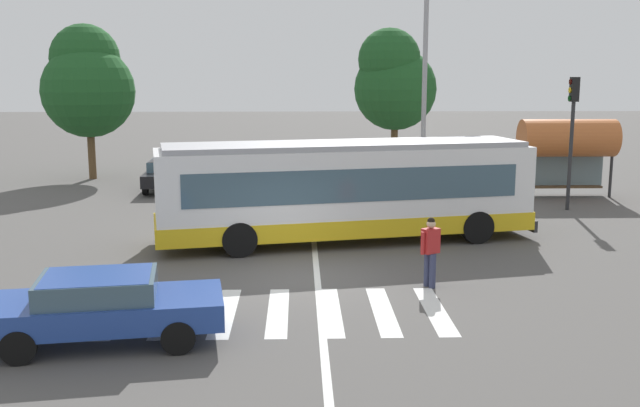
{
  "coord_description": "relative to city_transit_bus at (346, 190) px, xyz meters",
  "views": [
    {
      "loc": [
        -0.11,
        -17.78,
        5.13
      ],
      "look_at": [
        0.52,
        3.43,
        1.3
      ],
      "focal_mm": 40.83,
      "sensor_mm": 36.0,
      "label": 1
    }
  ],
  "objects": [
    {
      "name": "ground_plane",
      "position": [
        -1.32,
        -4.05,
        -1.59
      ],
      "size": [
        160.0,
        160.0,
        0.0
      ],
      "primitive_type": "plane",
      "color": "#514F4C"
    },
    {
      "name": "city_transit_bus",
      "position": [
        0.0,
        0.0,
        0.0
      ],
      "size": [
        11.83,
        4.83,
        3.06
      ],
      "color": "black",
      "rests_on": "ground_plane"
    },
    {
      "name": "pedestrian_crossing_street",
      "position": [
        1.73,
        -4.9,
        -0.62
      ],
      "size": [
        0.51,
        0.43,
        1.72
      ],
      "color": "#333856",
      "rests_on": "ground_plane"
    },
    {
      "name": "foreground_sedan",
      "position": [
        -5.19,
        -8.41,
        -0.82
      ],
      "size": [
        4.72,
        2.47,
        1.35
      ],
      "color": "black",
      "rests_on": "ground_plane"
    },
    {
      "name": "parked_car_black",
      "position": [
        -7.16,
        10.25,
        -0.82
      ],
      "size": [
        2.03,
        4.58,
        1.35
      ],
      "color": "black",
      "rests_on": "ground_plane"
    },
    {
      "name": "parked_car_charcoal",
      "position": [
        -4.47,
        10.1,
        -0.82
      ],
      "size": [
        1.89,
        4.51,
        1.35
      ],
      "color": "black",
      "rests_on": "ground_plane"
    },
    {
      "name": "parked_car_silver",
      "position": [
        -1.79,
        10.04,
        -0.82
      ],
      "size": [
        1.95,
        4.54,
        1.35
      ],
      "color": "black",
      "rests_on": "ground_plane"
    },
    {
      "name": "parked_car_red",
      "position": [
        0.94,
        10.31,
        -0.82
      ],
      "size": [
        1.88,
        4.5,
        1.35
      ],
      "color": "black",
      "rests_on": "ground_plane"
    },
    {
      "name": "parked_car_white",
      "position": [
        3.8,
        10.79,
        -0.82
      ],
      "size": [
        2.02,
        4.57,
        1.35
      ],
      "color": "black",
      "rests_on": "ground_plane"
    },
    {
      "name": "traffic_light_far_corner",
      "position": [
        8.75,
        4.96,
        1.73
      ],
      "size": [
        0.33,
        0.32,
        4.97
      ],
      "color": "#28282B",
      "rests_on": "ground_plane"
    },
    {
      "name": "bus_stop_shelter",
      "position": [
        9.65,
        7.73,
        0.83
      ],
      "size": [
        3.9,
        1.54,
        3.25
      ],
      "color": "#28282B",
      "rests_on": "ground_plane"
    },
    {
      "name": "twin_arm_street_lamp",
      "position": [
        3.79,
        8.43,
        3.59
      ],
      "size": [
        3.86,
        0.32,
        8.41
      ],
      "color": "#939399",
      "rests_on": "ground_plane"
    },
    {
      "name": "background_tree_left",
      "position": [
        -11.56,
        13.86,
        3.1
      ],
      "size": [
        4.43,
        4.43,
        7.45
      ],
      "color": "brown",
      "rests_on": "ground_plane"
    },
    {
      "name": "background_tree_right",
      "position": [
        3.48,
        15.95,
        3.14
      ],
      "size": [
        4.25,
        4.25,
        7.38
      ],
      "color": "brown",
      "rests_on": "ground_plane"
    },
    {
      "name": "crosswalk_painted_stripes",
      "position": [
        -1.9,
        -6.68,
        -1.58
      ],
      "size": [
        7.32,
        3.31,
        0.01
      ],
      "color": "silver",
      "rests_on": "ground_plane"
    },
    {
      "name": "lane_center_line",
      "position": [
        -0.97,
        -2.05,
        -1.58
      ],
      "size": [
        0.16,
        24.0,
        0.01
      ],
      "primitive_type": "cube",
      "color": "silver",
      "rests_on": "ground_plane"
    }
  ]
}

